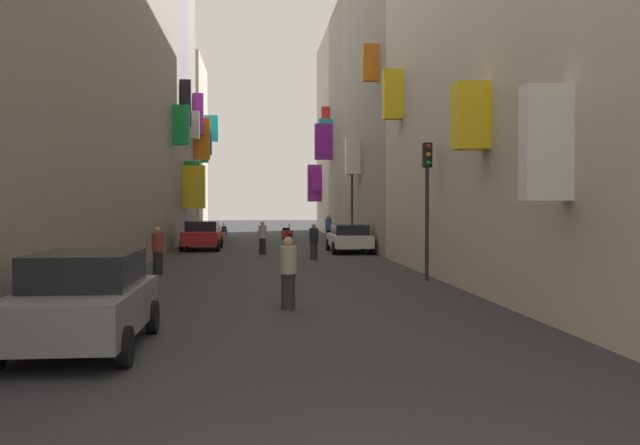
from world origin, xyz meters
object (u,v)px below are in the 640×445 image
(pedestrian_mid_street, at_px, (262,238))
(traffic_light_far_corner, at_px, (352,189))
(parked_car_red, at_px, (202,235))
(pedestrian_far_away, at_px, (288,273))
(traffic_light_near_corner, at_px, (427,187))
(parked_car_grey, at_px, (84,299))
(scooter_blue, at_px, (224,232))
(pedestrian_near_left, at_px, (329,229))
(scooter_red, at_px, (287,234))
(pedestrian_crossing, at_px, (314,242))
(scooter_orange, at_px, (221,236))
(pedestrian_near_right, at_px, (158,251))
(parked_car_white, at_px, (349,238))

(pedestrian_mid_street, xyz_separation_m, traffic_light_far_corner, (4.98, 4.99, 2.43))
(parked_car_red, height_order, pedestrian_far_away, pedestrian_far_away)
(pedestrian_mid_street, xyz_separation_m, traffic_light_near_corner, (4.93, -11.78, 2.12))
(parked_car_grey, relative_size, scooter_blue, 2.12)
(scooter_blue, bearing_deg, traffic_light_near_corner, -74.36)
(parked_car_grey, relative_size, pedestrian_near_left, 2.27)
(scooter_red, relative_size, pedestrian_crossing, 1.14)
(parked_car_grey, xyz_separation_m, scooter_red, (4.79, 32.57, -0.35))
(pedestrian_crossing, bearing_deg, scooter_orange, 110.28)
(parked_car_grey, bearing_deg, pedestrian_near_right, 92.32)
(pedestrian_mid_street, bearing_deg, parked_car_red, 130.55)
(scooter_red, bearing_deg, parked_car_white, -76.65)
(parked_car_grey, xyz_separation_m, scooter_orange, (0.70, 29.65, -0.35))
(scooter_blue, height_order, pedestrian_crossing, pedestrian_crossing)
(parked_car_red, distance_m, traffic_light_far_corner, 8.54)
(scooter_blue, xyz_separation_m, scooter_red, (4.17, -3.10, -0.00))
(scooter_orange, height_order, scooter_red, same)
(parked_car_red, distance_m, scooter_red, 9.27)
(parked_car_red, relative_size, pedestrian_crossing, 2.81)
(scooter_red, distance_m, traffic_light_far_corner, 7.84)
(scooter_red, xyz_separation_m, traffic_light_near_corner, (3.23, -23.34, 2.42))
(pedestrian_near_left, height_order, traffic_light_far_corner, traffic_light_far_corner)
(parked_car_red, xyz_separation_m, traffic_light_far_corner, (8.08, 1.37, 2.42))
(pedestrian_mid_street, bearing_deg, pedestrian_crossing, -59.42)
(scooter_red, height_order, pedestrian_far_away, pedestrian_far_away)
(traffic_light_far_corner, bearing_deg, parked_car_red, -170.41)
(scooter_red, bearing_deg, traffic_light_far_corner, -63.43)
(parked_car_white, distance_m, scooter_blue, 15.42)
(scooter_orange, height_order, traffic_light_far_corner, traffic_light_far_corner)
(scooter_blue, bearing_deg, scooter_orange, -89.18)
(pedestrian_near_left, bearing_deg, pedestrian_far_away, -98.19)
(parked_car_red, height_order, pedestrian_near_right, pedestrian_near_right)
(scooter_blue, xyz_separation_m, pedestrian_far_away, (2.88, -31.71, 0.35))
(pedestrian_near_right, xyz_separation_m, traffic_light_far_corner, (8.55, 14.21, 2.40))
(pedestrian_crossing, bearing_deg, pedestrian_far_away, -97.33)
(scooter_orange, distance_m, pedestrian_near_left, 6.44)
(scooter_blue, distance_m, scooter_orange, 6.03)
(parked_car_red, height_order, scooter_blue, parked_car_red)
(pedestrian_far_away, bearing_deg, traffic_light_far_corner, 78.28)
(parked_car_white, distance_m, pedestrian_far_away, 18.25)
(pedestrian_crossing, xyz_separation_m, traffic_light_far_corner, (2.84, 8.60, 2.43))
(parked_car_grey, height_order, scooter_orange, parked_car_grey)
(parked_car_grey, bearing_deg, scooter_blue, 89.01)
(pedestrian_crossing, bearing_deg, pedestrian_near_right, -135.48)
(parked_car_grey, distance_m, scooter_blue, 35.68)
(traffic_light_near_corner, bearing_deg, parked_car_grey, -130.99)
(scooter_blue, height_order, pedestrian_mid_street, pedestrian_mid_street)
(scooter_orange, distance_m, traffic_light_near_corner, 21.82)
(scooter_orange, relative_size, pedestrian_crossing, 1.14)
(pedestrian_crossing, xyz_separation_m, pedestrian_far_away, (-1.73, -13.45, 0.04))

